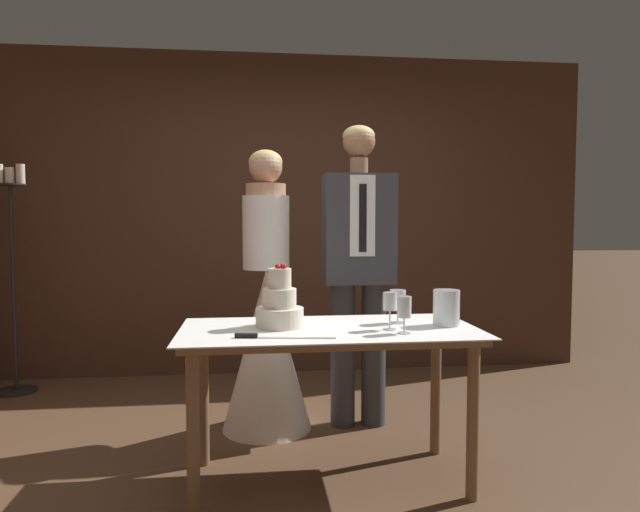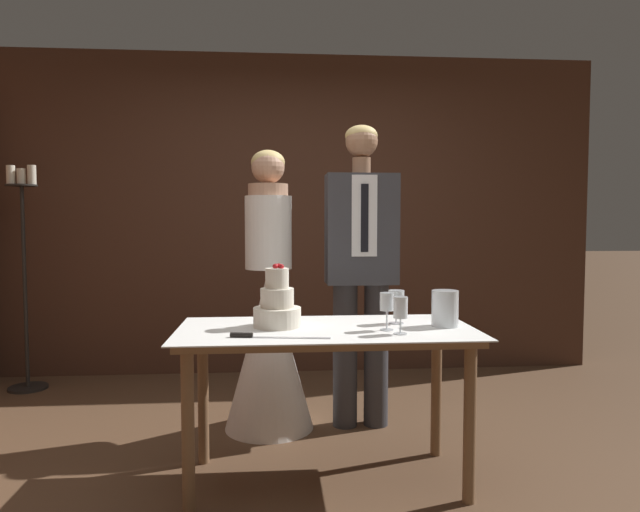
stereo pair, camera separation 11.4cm
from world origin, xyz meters
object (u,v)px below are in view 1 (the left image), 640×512
Objects in this scene: tiered_cake at (280,306)px; cake_knife at (266,336)px; wine_glass_middle at (404,309)px; bride at (267,328)px; hurricane_candle at (446,309)px; groom at (359,260)px; candle_stand at (13,276)px; cake_table at (329,347)px; wine_glass_far at (398,301)px; wine_glass_near at (390,303)px.

tiered_cake is 0.69× the size of cake_knife.
bride is (-0.60, 0.92, -0.25)m from wine_glass_middle.
bride is at bearing 93.93° from tiered_cake.
hurricane_candle is 0.10× the size of groom.
groom is 2.58m from candle_stand.
groom is at bearing 69.24° from cake_table.
wine_glass_far is 2.94m from candle_stand.
tiered_cake is 0.88m from groom.
tiered_cake is 0.73m from bride.
wine_glass_near is at bearing -166.00° from hurricane_candle.
wine_glass_middle is 0.93m from groom.
wine_glass_near is at bearing -36.68° from candle_stand.
groom reaches higher than wine_glass_near.
tiered_cake is (-0.23, 0.05, 0.20)m from cake_table.
wine_glass_far is 0.24m from hurricane_candle.
bride reaches higher than tiered_cake.
wine_glass_middle is 3.06m from candle_stand.
cake_knife is 0.61m from wine_glass_near.
hurricane_candle is at bearing -32.34° from candle_stand.
tiered_cake is 2.49m from candle_stand.
hurricane_candle is (0.81, -0.06, -0.02)m from tiered_cake.
hurricane_candle is at bearing -3.95° from tiered_cake.
cake_knife reaches higher than cake_table.
groom is at bearing 92.51° from wine_glass_middle.
cake_table is 0.31m from tiered_cake.
bride is (-0.28, 0.74, -0.04)m from cake_table.
cake_table is 0.84× the size of bride.
candle_stand is at bearing 158.20° from groom.
wine_glass_far reaches higher than cake_table.
tiered_cake reaches higher than wine_glass_middle.
tiered_cake is at bearing -41.30° from candle_stand.
cake_table is at bearing -110.76° from groom.
candle_stand reaches higher than cake_table.
wine_glass_far is at bearing 157.93° from hurricane_candle.
wine_glass_far is 0.95m from bride.
cake_table is at bearing -166.37° from wine_glass_far.
hurricane_candle is (0.30, 0.08, -0.04)m from wine_glass_near.
candle_stand is at bearing 138.70° from tiered_cake.
wine_glass_far is at bearing 63.96° from wine_glass_near.
groom is at bearing 111.83° from hurricane_candle.
wine_glass_near is 2.97m from candle_stand.
wine_glass_far is (0.36, 0.09, 0.20)m from cake_table.
cake_knife is at bearing -106.06° from tiered_cake.
tiered_cake reaches higher than wine_glass_near.
cake_knife is 0.64m from wine_glass_middle.
cake_knife is 0.96m from bride.
candle_stand reaches higher than wine_glass_middle.
wine_glass_far is at bearing -45.69° from bride.
candle_stand is at bearing 143.32° from wine_glass_near.
tiered_cake is at bearing 82.19° from cake_knife.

